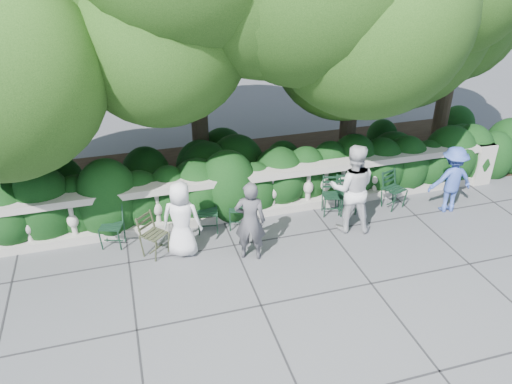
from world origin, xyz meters
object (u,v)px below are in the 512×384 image
object	(u,v)px
chair_c	(239,231)
chair_f	(332,217)
chair_weathered	(162,257)
person_businessman	(181,219)
chair_b	(209,235)
person_casual_man	(352,188)
person_woman_grey	(250,221)
chair_a	(112,250)
person_older_blue	(451,180)
chair_d	(397,210)
chair_e	(347,215)

from	to	relation	value
chair_c	chair_f	xyz separation A→B (m)	(2.04, -0.04, 0.00)
chair_weathered	chair_f	bearing A→B (deg)	-35.74
chair_weathered	person_businessman	distance (m)	0.86
chair_b	chair_weathered	bearing A→B (deg)	-143.55
person_casual_man	person_woman_grey	bearing A→B (deg)	29.36
chair_a	chair_b	size ratio (longest dim) A/B	1.00
chair_b	person_older_blue	world-z (taller)	person_older_blue
person_woman_grey	chair_a	bearing A→B (deg)	-0.70
chair_d	chair_f	size ratio (longest dim) A/B	1.00
chair_a	person_woman_grey	bearing A→B (deg)	-2.32
chair_a	chair_c	world-z (taller)	same
person_woman_grey	person_businessman	bearing A→B (deg)	-1.20
chair_a	chair_f	xyz separation A→B (m)	(4.54, -0.08, 0.00)
chair_f	chair_d	bearing A→B (deg)	10.09
chair_a	chair_d	size ratio (longest dim) A/B	1.00
chair_a	chair_f	size ratio (longest dim) A/B	1.00
chair_c	person_businessman	size ratio (longest dim) A/B	0.56
person_casual_man	chair_d	bearing A→B (deg)	-144.92
chair_weathered	person_casual_man	size ratio (longest dim) A/B	0.46
person_woman_grey	chair_d	bearing A→B (deg)	-147.64
chair_b	person_older_blue	size ratio (longest dim) A/B	0.57
chair_a	person_older_blue	world-z (taller)	person_older_blue
chair_f	chair_b	bearing A→B (deg)	-167.38
chair_e	person_older_blue	size ratio (longest dim) A/B	0.57
chair_d	chair_weathered	distance (m)	5.14
chair_c	person_businessman	world-z (taller)	person_businessman
chair_weathered	person_woman_grey	size ratio (longest dim) A/B	0.54
chair_e	chair_f	xyz separation A→B (m)	(-0.33, 0.02, 0.00)
person_businessman	person_casual_man	xyz separation A→B (m)	(3.37, -0.08, 0.17)
chair_a	chair_weathered	distance (m)	1.02
chair_b	person_older_blue	xyz separation A→B (m)	(5.16, -0.47, 0.74)
chair_f	person_casual_man	world-z (taller)	person_casual_man
chair_e	chair_weathered	distance (m)	3.99
chair_d	person_woman_grey	size ratio (longest dim) A/B	0.54
chair_weathered	person_woman_grey	world-z (taller)	person_woman_grey
chair_d	chair_weathered	world-z (taller)	same
person_businessman	person_woman_grey	size ratio (longest dim) A/B	0.96
chair_weathered	person_woman_grey	xyz separation A→B (m)	(1.59, -0.46, 0.78)
chair_weathered	chair_e	bearing A→B (deg)	-36.58
chair_a	person_older_blue	size ratio (longest dim) A/B	0.57
chair_c	chair_e	distance (m)	2.36
chair_weathered	person_casual_man	xyz separation A→B (m)	(3.78, -0.07, 0.92)
person_casual_man	chair_c	bearing A→B (deg)	5.75
chair_d	person_casual_man	world-z (taller)	person_casual_man
chair_c	chair_d	bearing A→B (deg)	12.45
chair_a	person_businessman	distance (m)	1.58
chair_c	chair_e	size ratio (longest dim) A/B	1.00
person_businessman	person_older_blue	world-z (taller)	person_businessman
chair_d	person_casual_man	size ratio (longest dim) A/B	0.46
chair_c	chair_weathered	size ratio (longest dim) A/B	1.00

